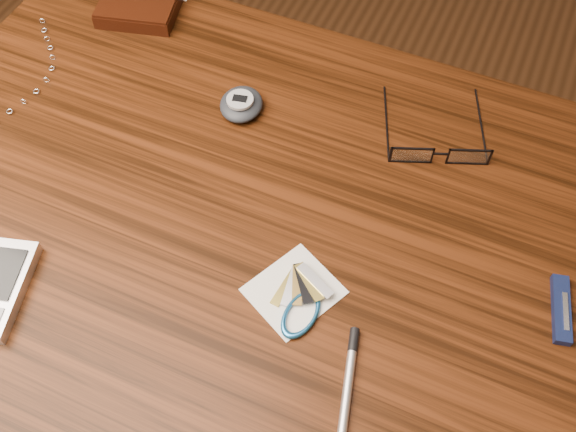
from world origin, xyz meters
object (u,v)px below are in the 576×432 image
wallet_and_card (140,6)px  notepad_keys (298,301)px  eyeglasses (439,152)px  desk (256,258)px  pocket_knife (561,309)px  pedometer (241,104)px  silver_pen (349,374)px

wallet_and_card → notepad_keys: (0.41, -0.35, -0.01)m
eyeglasses → notepad_keys: (-0.08, -0.26, -0.01)m
desk → notepad_keys: size_ratio=8.28×
eyeglasses → pocket_knife: 0.24m
notepad_keys → pocket_knife: (0.27, 0.11, 0.00)m
pedometer → silver_pen: size_ratio=0.64×
notepad_keys → pocket_knife: same height
eyeglasses → notepad_keys: size_ratio=1.41×
wallet_and_card → silver_pen: size_ratio=1.34×
pedometer → wallet_and_card: bearing=152.5°
eyeglasses → silver_pen: eyeglasses is taller
wallet_and_card → pocket_knife: (0.69, -0.25, -0.01)m
wallet_and_card → eyeglasses: 0.51m
silver_pen → eyeglasses: bearing=89.5°
eyeglasses → pocket_knife: (0.19, -0.15, -0.01)m
pedometer → silver_pen: pedometer is taller
eyeglasses → pocket_knife: bearing=-39.8°
pocket_knife → wallet_and_card: bearing=160.1°
desk → pedometer: bearing=120.0°
desk → silver_pen: (0.18, -0.14, 0.11)m
pedometer → notepad_keys: bearing=-51.8°
desk → pocket_knife: size_ratio=11.90×
pedometer → silver_pen: 0.40m
desk → eyeglasses: bearing=44.5°
eyeglasses → notepad_keys: eyeglasses is taller
pedometer → pocket_knife: 0.47m
wallet_and_card → silver_pen: bearing=-39.6°
desk → eyeglasses: eyeglasses is taller
wallet_and_card → silver_pen: wallet_and_card is taller
pedometer → notepad_keys: size_ratio=0.64×
desk → wallet_and_card: 0.43m
wallet_and_card → desk: bearing=-40.5°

